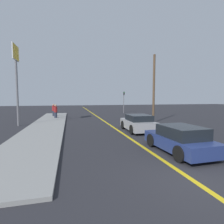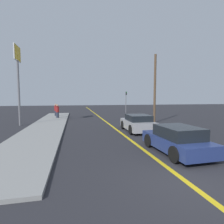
{
  "view_description": "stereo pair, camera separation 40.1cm",
  "coord_description": "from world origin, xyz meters",
  "views": [
    {
      "loc": [
        -3.88,
        -4.59,
        2.69
      ],
      "look_at": [
        -0.18,
        10.56,
        1.43
      ],
      "focal_mm": 28.0,
      "sensor_mm": 36.0,
      "label": 1
    },
    {
      "loc": [
        -3.49,
        -4.68,
        2.69
      ],
      "look_at": [
        -0.18,
        10.56,
        1.43
      ],
      "focal_mm": 28.0,
      "sensor_mm": 36.0,
      "label": 2
    }
  ],
  "objects": [
    {
      "name": "car_ahead_center",
      "position": [
        1.5,
        8.52,
        0.66
      ],
      "size": [
        2.08,
        3.9,
        1.34
      ],
      "rotation": [
        0.0,
        0.0,
        -0.02
      ],
      "color": "#9E9EA3",
      "rests_on": "ground_plane"
    },
    {
      "name": "utility_pole",
      "position": [
        4.97,
        12.68,
        3.64
      ],
      "size": [
        0.24,
        0.24,
        7.28
      ],
      "color": "brown",
      "rests_on": "ground_plane"
    },
    {
      "name": "road_center_line",
      "position": [
        0.0,
        18.0,
        0.0
      ],
      "size": [
        0.2,
        60.0,
        0.01
      ],
      "color": "gold",
      "rests_on": "ground_plane"
    },
    {
      "name": "ground_plane",
      "position": [
        0.0,
        0.0,
        0.0
      ],
      "size": [
        120.0,
        120.0,
        0.0
      ],
      "primitive_type": "plane",
      "color": "#28282D"
    },
    {
      "name": "sidewalk_left",
      "position": [
        -5.97,
        12.96,
        0.07
      ],
      "size": [
        3.22,
        25.91,
        0.14
      ],
      "color": "gray",
      "rests_on": "ground_plane"
    },
    {
      "name": "traffic_light",
      "position": [
        5.51,
        25.04,
        2.33
      ],
      "size": [
        0.18,
        0.4,
        3.77
      ],
      "color": "slate",
      "rests_on": "ground_plane"
    },
    {
      "name": "car_near_right_lane",
      "position": [
        1.38,
        2.84,
        0.65
      ],
      "size": [
        2.03,
        3.98,
        1.33
      ],
      "rotation": [
        0.0,
        0.0,
        0.03
      ],
      "color": "navy",
      "rests_on": "ground_plane"
    },
    {
      "name": "pedestrian_mid_group",
      "position": [
        -6.07,
        21.29,
        0.99
      ],
      "size": [
        0.4,
        0.4,
        1.72
      ],
      "color": "#282D3D",
      "rests_on": "sidewalk_left"
    },
    {
      "name": "pedestrian_near_curb",
      "position": [
        -5.62,
        18.77,
        0.99
      ],
      "size": [
        0.43,
        0.43,
        1.72
      ],
      "color": "#282D3D",
      "rests_on": "sidewalk_left"
    },
    {
      "name": "roadside_sign",
      "position": [
        -8.67,
        13.7,
        5.66
      ],
      "size": [
        0.2,
        1.89,
        7.63
      ],
      "color": "slate",
      "rests_on": "ground_plane"
    }
  ]
}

